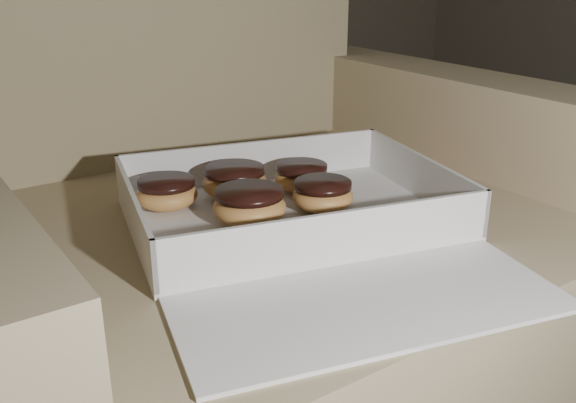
% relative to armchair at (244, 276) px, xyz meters
% --- Properties ---
extents(armchair, '(0.98, 0.83, 1.02)m').
position_rel_armchair_xyz_m(armchair, '(0.00, 0.00, 0.00)').
color(armchair, '#857A55').
rests_on(armchair, floor).
extents(bakery_box, '(0.53, 0.58, 0.07)m').
position_rel_armchair_xyz_m(bakery_box, '(0.00, -0.16, 0.15)').
color(bakery_box, silver).
rests_on(bakery_box, armchair).
extents(donut_a, '(0.08, 0.08, 0.04)m').
position_rel_armchair_xyz_m(donut_a, '(0.08, -0.04, 0.17)').
color(donut_a, '#BE8C42').
rests_on(donut_a, bakery_box).
extents(donut_b, '(0.09, 0.09, 0.04)m').
position_rel_armchair_xyz_m(donut_b, '(-0.12, 0.00, 0.17)').
color(donut_b, '#BE8C42').
rests_on(donut_b, bakery_box).
extents(donut_c, '(0.09, 0.09, 0.04)m').
position_rel_armchair_xyz_m(donut_c, '(0.06, -0.13, 0.17)').
color(donut_c, '#BE8C42').
rests_on(donut_c, bakery_box).
extents(donut_d, '(0.10, 0.10, 0.05)m').
position_rel_armchair_xyz_m(donut_d, '(-0.02, -0.01, 0.17)').
color(donut_d, '#BE8C42').
rests_on(donut_d, bakery_box).
extents(donut_e, '(0.10, 0.10, 0.05)m').
position_rel_armchair_xyz_m(donut_e, '(-0.05, -0.11, 0.17)').
color(donut_e, '#BE8C42').
rests_on(donut_e, bakery_box).
extents(crumb_a, '(0.01, 0.01, 0.00)m').
position_rel_armchair_xyz_m(crumb_a, '(0.11, -0.21, 0.15)').
color(crumb_a, black).
rests_on(crumb_a, bakery_box).
extents(crumb_b, '(0.01, 0.01, 0.00)m').
position_rel_armchair_xyz_m(crumb_b, '(0.14, -0.24, 0.15)').
color(crumb_b, black).
rests_on(crumb_b, bakery_box).
extents(crumb_c, '(0.01, 0.01, 0.00)m').
position_rel_armchair_xyz_m(crumb_c, '(0.06, -0.19, 0.15)').
color(crumb_c, black).
rests_on(crumb_c, bakery_box).
extents(crumb_d, '(0.01, 0.01, 0.00)m').
position_rel_armchair_xyz_m(crumb_d, '(0.04, -0.25, 0.15)').
color(crumb_d, black).
rests_on(crumb_d, bakery_box).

